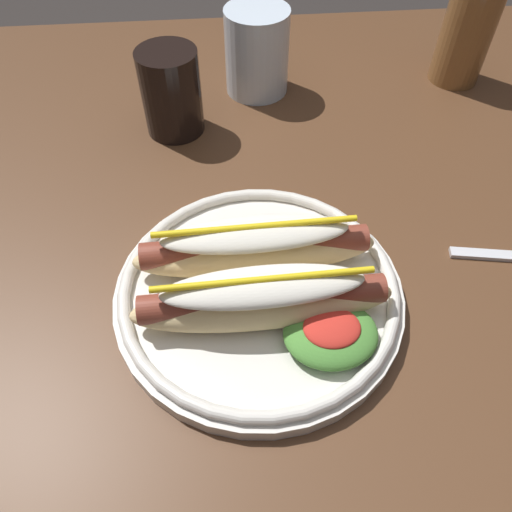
% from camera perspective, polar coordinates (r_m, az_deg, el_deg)
% --- Properties ---
extents(ground_plane, '(8.00, 8.00, 0.00)m').
position_cam_1_polar(ground_plane, '(1.19, 3.95, -22.37)').
color(ground_plane, '#2D2826').
extents(dining_table, '(1.41, 1.06, 0.74)m').
position_cam_1_polar(dining_table, '(0.60, 7.30, -3.59)').
color(dining_table, '#51331E').
rests_on(dining_table, ground_plane).
extents(hot_dog_plate, '(0.28, 0.28, 0.08)m').
position_cam_1_polar(hot_dog_plate, '(0.46, 0.67, -3.43)').
color(hot_dog_plate, silver).
rests_on(hot_dog_plate, dining_table).
extents(soda_cup, '(0.08, 0.08, 0.11)m').
position_cam_1_polar(soda_cup, '(0.66, -9.77, 18.13)').
color(soda_cup, black).
rests_on(soda_cup, dining_table).
extents(water_cup, '(0.09, 0.09, 0.11)m').
position_cam_1_polar(water_cup, '(0.73, 0.11, 22.54)').
color(water_cup, silver).
rests_on(water_cup, dining_table).
extents(glass_bottle, '(0.07, 0.07, 0.23)m').
position_cam_1_polar(glass_bottle, '(0.80, 23.56, 23.63)').
color(glass_bottle, brown).
rests_on(glass_bottle, dining_table).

